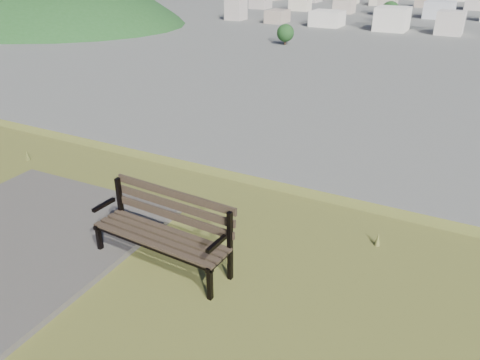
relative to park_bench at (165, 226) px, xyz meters
The scene contains 2 objects.
park_bench is the anchor object (origin of this frame).
green_wooded_hill 235.35m from the park_bench, 139.93° to the left, with size 155.17×124.14×77.58m.
Camera 1 is at (3.21, -2.12, 28.42)m, focal length 35.00 mm.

